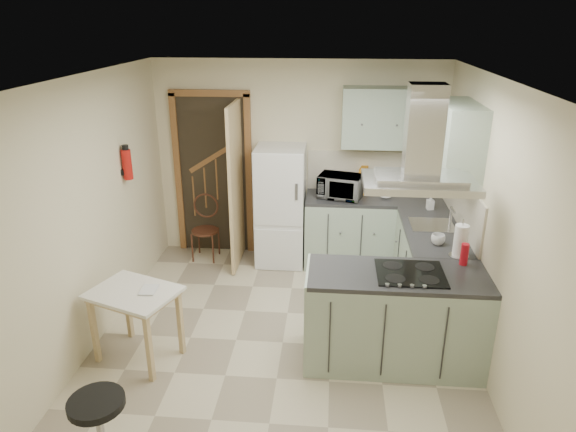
# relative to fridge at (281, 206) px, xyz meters

# --- Properties ---
(floor) EXTENTS (4.20, 4.20, 0.00)m
(floor) POSITION_rel_fridge_xyz_m (0.20, -1.80, -0.75)
(floor) COLOR beige
(floor) RESTS_ON ground
(ceiling) EXTENTS (4.20, 4.20, 0.00)m
(ceiling) POSITION_rel_fridge_xyz_m (0.20, -1.80, 1.75)
(ceiling) COLOR silver
(ceiling) RESTS_ON back_wall
(back_wall) EXTENTS (3.60, 0.00, 3.60)m
(back_wall) POSITION_rel_fridge_xyz_m (0.20, 0.30, 0.50)
(back_wall) COLOR beige
(back_wall) RESTS_ON floor
(left_wall) EXTENTS (0.00, 4.20, 4.20)m
(left_wall) POSITION_rel_fridge_xyz_m (-1.60, -1.80, 0.50)
(left_wall) COLOR beige
(left_wall) RESTS_ON floor
(right_wall) EXTENTS (0.00, 4.20, 4.20)m
(right_wall) POSITION_rel_fridge_xyz_m (2.00, -1.80, 0.50)
(right_wall) COLOR beige
(right_wall) RESTS_ON floor
(doorway) EXTENTS (1.10, 0.12, 2.10)m
(doorway) POSITION_rel_fridge_xyz_m (-0.90, 0.27, 0.30)
(doorway) COLOR brown
(doorway) RESTS_ON floor
(fridge) EXTENTS (0.60, 0.60, 1.50)m
(fridge) POSITION_rel_fridge_xyz_m (0.00, 0.00, 0.00)
(fridge) COLOR white
(fridge) RESTS_ON floor
(counter_back) EXTENTS (1.08, 0.60, 0.90)m
(counter_back) POSITION_rel_fridge_xyz_m (0.86, 0.00, -0.30)
(counter_back) COLOR #9EB2A0
(counter_back) RESTS_ON floor
(counter_right) EXTENTS (0.60, 1.95, 0.90)m
(counter_right) POSITION_rel_fridge_xyz_m (1.70, -0.68, -0.30)
(counter_right) COLOR #9EB2A0
(counter_right) RESTS_ON floor
(splashback) EXTENTS (1.68, 0.02, 0.50)m
(splashback) POSITION_rel_fridge_xyz_m (1.16, 0.29, 0.40)
(splashback) COLOR beige
(splashback) RESTS_ON counter_back
(wall_cabinet_back) EXTENTS (0.85, 0.35, 0.70)m
(wall_cabinet_back) POSITION_rel_fridge_xyz_m (1.15, 0.12, 1.10)
(wall_cabinet_back) COLOR #9EB2A0
(wall_cabinet_back) RESTS_ON back_wall
(wall_cabinet_right) EXTENTS (0.35, 0.90, 0.70)m
(wall_cabinet_right) POSITION_rel_fridge_xyz_m (1.82, -0.95, 1.10)
(wall_cabinet_right) COLOR #9EB2A0
(wall_cabinet_right) RESTS_ON right_wall
(peninsula) EXTENTS (1.55, 0.65, 0.90)m
(peninsula) POSITION_rel_fridge_xyz_m (1.22, -1.98, -0.30)
(peninsula) COLOR #9EB2A0
(peninsula) RESTS_ON floor
(hob) EXTENTS (0.58, 0.50, 0.01)m
(hob) POSITION_rel_fridge_xyz_m (1.32, -1.98, 0.16)
(hob) COLOR black
(hob) RESTS_ON peninsula
(extractor_hood) EXTENTS (0.90, 0.55, 0.10)m
(extractor_hood) POSITION_rel_fridge_xyz_m (1.32, -1.98, 0.97)
(extractor_hood) COLOR silver
(extractor_hood) RESTS_ON ceiling
(sink) EXTENTS (0.45, 0.40, 0.01)m
(sink) POSITION_rel_fridge_xyz_m (1.70, -0.85, 0.16)
(sink) COLOR silver
(sink) RESTS_ON counter_right
(fire_extinguisher) EXTENTS (0.10, 0.10, 0.32)m
(fire_extinguisher) POSITION_rel_fridge_xyz_m (-1.54, -0.90, 0.75)
(fire_extinguisher) COLOR #B2140F
(fire_extinguisher) RESTS_ON left_wall
(drop_leaf_table) EXTENTS (0.89, 0.78, 0.70)m
(drop_leaf_table) POSITION_rel_fridge_xyz_m (-1.09, -2.14, -0.40)
(drop_leaf_table) COLOR #D4BA83
(drop_leaf_table) RESTS_ON floor
(bentwood_chair) EXTENTS (0.36, 0.36, 0.77)m
(bentwood_chair) POSITION_rel_fridge_xyz_m (-0.98, -0.02, -0.37)
(bentwood_chair) COLOR #4A2E18
(bentwood_chair) RESTS_ON floor
(stool) EXTENTS (0.51, 0.51, 0.52)m
(stool) POSITION_rel_fridge_xyz_m (-0.94, -3.30, -0.49)
(stool) COLOR black
(stool) RESTS_ON floor
(microwave) EXTENTS (0.58, 0.46, 0.28)m
(microwave) POSITION_rel_fridge_xyz_m (0.73, -0.03, 0.29)
(microwave) COLOR black
(microwave) RESTS_ON counter_back
(kettle) EXTENTS (0.17, 0.17, 0.19)m
(kettle) POSITION_rel_fridge_xyz_m (1.29, -0.01, 0.25)
(kettle) COLOR white
(kettle) RESTS_ON counter_back
(cereal_box) EXTENTS (0.13, 0.23, 0.32)m
(cereal_box) POSITION_rel_fridge_xyz_m (1.02, 0.18, 0.31)
(cereal_box) COLOR orange
(cereal_box) RESTS_ON counter_back
(soap_bottle) EXTENTS (0.08, 0.09, 0.17)m
(soap_bottle) POSITION_rel_fridge_xyz_m (1.76, -0.36, 0.23)
(soap_bottle) COLOR #A8A5B1
(soap_bottle) RESTS_ON counter_right
(paper_towel) EXTENTS (0.15, 0.15, 0.32)m
(paper_towel) POSITION_rel_fridge_xyz_m (1.82, -1.59, 0.31)
(paper_towel) COLOR white
(paper_towel) RESTS_ON counter_right
(cup) EXTENTS (0.14, 0.14, 0.10)m
(cup) POSITION_rel_fridge_xyz_m (1.67, -1.34, 0.20)
(cup) COLOR silver
(cup) RESTS_ON counter_right
(red_bottle) EXTENTS (0.09, 0.09, 0.20)m
(red_bottle) POSITION_rel_fridge_xyz_m (1.82, -1.76, 0.25)
(red_bottle) COLOR red
(red_bottle) RESTS_ON peninsula
(book) EXTENTS (0.15, 0.20, 0.09)m
(book) POSITION_rel_fridge_xyz_m (-1.03, -2.12, -0.01)
(book) COLOR #9F354C
(book) RESTS_ON drop_leaf_table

